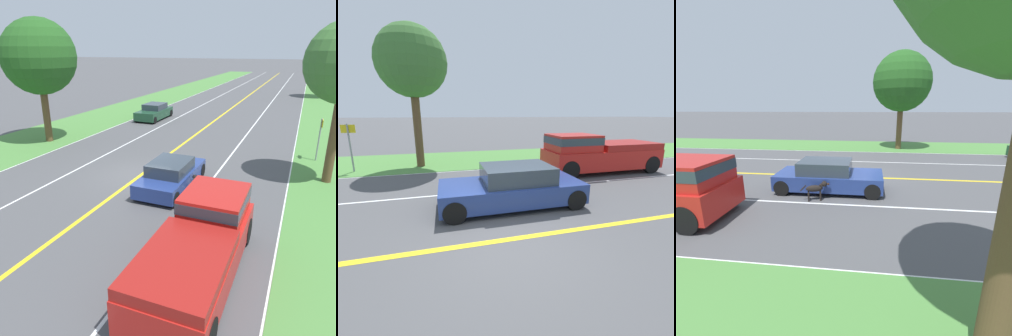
{
  "view_description": "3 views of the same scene",
  "coord_description": "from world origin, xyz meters",
  "views": [
    {
      "loc": [
        7.19,
        -13.54,
        6.02
      ],
      "look_at": [
        2.03,
        -1.15,
        1.11
      ],
      "focal_mm": 35.0,
      "sensor_mm": 36.0,
      "label": 1
    },
    {
      "loc": [
        -4.58,
        1.33,
        2.9
      ],
      "look_at": [
        2.05,
        -0.45,
        1.24
      ],
      "focal_mm": 24.0,
      "sensor_mm": 36.0,
      "label": 2
    },
    {
      "loc": [
        11.11,
        1.09,
        3.46
      ],
      "look_at": [
        2.06,
        0.02,
        1.02
      ],
      "focal_mm": 24.0,
      "sensor_mm": 36.0,
      "label": 3
    }
  ],
  "objects": [
    {
      "name": "dog",
      "position": [
        3.18,
        -0.91,
        0.49
      ],
      "size": [
        0.43,
        1.11,
        0.78
      ],
      "rotation": [
        0.0,
        0.0,
        0.28
      ],
      "color": "black",
      "rests_on": "ground"
    },
    {
      "name": "centre_divider_line",
      "position": [
        0.0,
        0.0,
        0.0
      ],
      "size": [
        0.18,
        160.0,
        0.01
      ],
      "primitive_type": "cube",
      "color": "yellow",
      "rests_on": "ground"
    },
    {
      "name": "ego_car",
      "position": [
        2.0,
        -0.65,
        0.62
      ],
      "size": [
        1.92,
        4.49,
        1.32
      ],
      "color": "navy",
      "rests_on": "ground"
    },
    {
      "name": "street_sign",
      "position": [
        8.19,
        5.96,
        1.53
      ],
      "size": [
        0.11,
        0.64,
        2.43
      ],
      "color": "gray",
      "rests_on": "ground"
    },
    {
      "name": "roadside_tree_right_far",
      "position": [
        9.42,
        33.92,
        4.76
      ],
      "size": [
        4.48,
        4.48,
        7.02
      ],
      "color": "brown",
      "rests_on": "ground"
    },
    {
      "name": "lane_edge_line_left",
      "position": [
        -7.0,
        0.0,
        0.0
      ],
      "size": [
        0.14,
        160.0,
        0.01
      ],
      "primitive_type": "cube",
      "color": "white",
      "rests_on": "ground"
    },
    {
      "name": "pickup_truck",
      "position": [
        5.03,
        -5.97,
        0.99
      ],
      "size": [
        2.12,
        5.74,
        1.93
      ],
      "color": "red",
      "rests_on": "ground"
    },
    {
      "name": "lane_dash_oncoming",
      "position": [
        -3.5,
        0.0,
        0.0
      ],
      "size": [
        0.1,
        160.0,
        0.01
      ],
      "primitive_type": "cube",
      "color": "white",
      "rests_on": "ground"
    },
    {
      "name": "lane_edge_line_right",
      "position": [
        7.0,
        0.0,
        0.0
      ],
      "size": [
        0.14,
        160.0,
        0.01
      ],
      "primitive_type": "cube",
      "color": "white",
      "rests_on": "ground"
    },
    {
      "name": "ground_plane",
      "position": [
        0.0,
        0.0,
        0.0
      ],
      "size": [
        400.0,
        400.0,
        0.0
      ],
      "primitive_type": "plane",
      "color": "#4C4C4F"
    },
    {
      "name": "lane_dash_same_dir",
      "position": [
        3.5,
        0.0,
        0.0
      ],
      "size": [
        0.1,
        160.0,
        0.01
      ],
      "primitive_type": "cube",
      "color": "white",
      "rests_on": "ground"
    },
    {
      "name": "oncoming_car",
      "position": [
        -5.25,
        13.13,
        0.64
      ],
      "size": [
        1.92,
        4.41,
        1.37
      ],
      "rotation": [
        0.0,
        0.0,
        3.14
      ],
      "color": "#1E472D",
      "rests_on": "ground"
    },
    {
      "name": "roadside_tree_left_near",
      "position": [
        -8.74,
        3.5,
        5.49
      ],
      "size": [
        4.72,
        4.72,
        7.88
      ],
      "color": "brown",
      "rests_on": "ground"
    }
  ]
}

